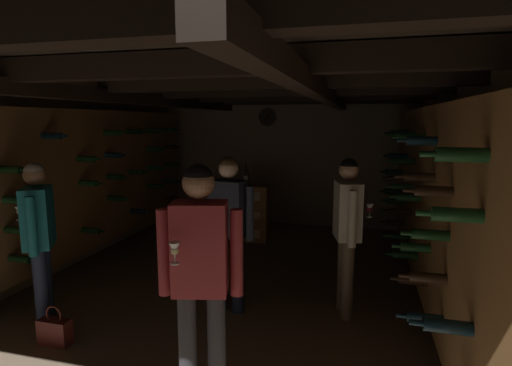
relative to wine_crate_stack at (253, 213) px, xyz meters
name	(u,v)px	position (x,y,z in m)	size (l,w,h in m)	color
ground_plane	(228,292)	(0.26, -2.02, -0.45)	(8.40, 8.40, 0.00)	#7A6651
room_shell	(235,164)	(0.26, -1.75, 0.98)	(4.72, 6.52, 2.41)	gray
wine_crate_stack	(253,213)	(0.00, 0.00, 0.00)	(0.52, 0.35, 0.90)	olive
display_bottle	(247,176)	(-0.11, 0.03, 0.59)	(0.08, 0.08, 0.35)	black
person_host_center	(229,221)	(0.41, -2.42, 0.49)	(0.53, 0.28, 1.57)	#232D4C
person_guest_mid_right	(347,223)	(1.54, -2.20, 0.48)	(0.38, 0.53, 1.56)	brown
person_guest_near_left	(39,231)	(-1.17, -3.15, 0.47)	(0.43, 0.48, 1.55)	#232D4C
person_guest_near_right	(200,267)	(0.69, -3.82, 0.55)	(0.53, 0.38, 1.65)	#2D2D33
handbag	(55,331)	(-0.86, -3.40, -0.33)	(0.28, 0.12, 0.35)	#591E19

